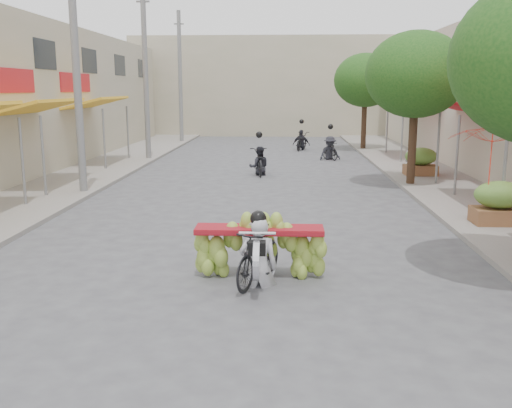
% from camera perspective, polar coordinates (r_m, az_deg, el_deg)
% --- Properties ---
extents(ground, '(120.00, 120.00, 0.00)m').
position_cam_1_polar(ground, '(6.68, -6.44, -18.44)').
color(ground, '#545459').
rests_on(ground, ground).
extents(sidewalk_left, '(4.00, 60.00, 0.12)m').
position_cam_1_polar(sidewalk_left, '(22.44, -18.17, 2.49)').
color(sidewalk_left, gray).
rests_on(sidewalk_left, ground).
extents(sidewalk_right, '(4.00, 60.00, 0.12)m').
position_cam_1_polar(sidewalk_right, '(21.81, 18.71, 2.21)').
color(sidewalk_right, gray).
rests_on(sidewalk_right, ground).
extents(far_building, '(20.00, 6.00, 7.00)m').
position_cam_1_polar(far_building, '(43.73, 1.46, 11.64)').
color(far_building, '#AFA68A').
rests_on(far_building, ground).
extents(utility_pole_mid, '(0.60, 0.24, 8.00)m').
position_cam_1_polar(utility_pole_mid, '(18.84, -17.55, 13.05)').
color(utility_pole_mid, slate).
rests_on(utility_pole_mid, ground).
extents(utility_pole_far, '(0.60, 0.24, 8.00)m').
position_cam_1_polar(utility_pole_far, '(27.48, -10.99, 12.68)').
color(utility_pole_far, slate).
rests_on(utility_pole_far, ground).
extents(utility_pole_back, '(0.60, 0.24, 8.00)m').
position_cam_1_polar(utility_pole_back, '(36.29, -7.59, 12.43)').
color(utility_pole_back, slate).
rests_on(utility_pole_back, ground).
extents(street_tree_mid, '(3.40, 3.40, 5.25)m').
position_cam_1_polar(street_tree_mid, '(20.21, 15.71, 12.32)').
color(street_tree_mid, '#3A2719').
rests_on(street_tree_mid, ground).
extents(street_tree_far, '(3.40, 3.40, 5.25)m').
position_cam_1_polar(street_tree_far, '(32.02, 10.89, 12.04)').
color(street_tree_far, '#3A2719').
rests_on(street_tree_far, ground).
extents(produce_crate_mid, '(1.20, 0.88, 1.16)m').
position_cam_1_polar(produce_crate_mid, '(14.90, 23.16, 0.42)').
color(produce_crate_mid, brown).
rests_on(produce_crate_mid, ground).
extents(produce_crate_far, '(1.20, 0.88, 1.16)m').
position_cam_1_polar(produce_crate_far, '(22.48, 16.16, 4.31)').
color(produce_crate_far, brown).
rests_on(produce_crate_far, ground).
extents(banana_motorbike, '(2.26, 1.87, 2.23)m').
position_cam_1_polar(banana_motorbike, '(9.89, 0.28, -3.72)').
color(banana_motorbike, black).
rests_on(banana_motorbike, ground).
extents(market_umbrella, '(2.48, 2.48, 1.85)m').
position_cam_1_polar(market_umbrella, '(14.44, 22.69, 7.39)').
color(market_umbrella, red).
rests_on(market_umbrella, ground).
extents(pedestrian, '(1.03, 1.01, 1.84)m').
position_cam_1_polar(pedestrian, '(23.00, 15.36, 5.32)').
color(pedestrian, white).
rests_on(pedestrian, ground).
extents(bg_motorbike_a, '(0.87, 1.87, 1.95)m').
position_cam_1_polar(bg_motorbike_a, '(22.41, 0.31, 4.76)').
color(bg_motorbike_a, black).
rests_on(bg_motorbike_a, ground).
extents(bg_motorbike_b, '(1.19, 1.54, 1.95)m').
position_cam_1_polar(bg_motorbike_b, '(27.49, 7.42, 6.23)').
color(bg_motorbike_b, black).
rests_on(bg_motorbike_b, ground).
extents(bg_motorbike_c, '(1.11, 1.85, 1.95)m').
position_cam_1_polar(bg_motorbike_c, '(31.75, 4.56, 6.78)').
color(bg_motorbike_c, black).
rests_on(bg_motorbike_c, ground).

